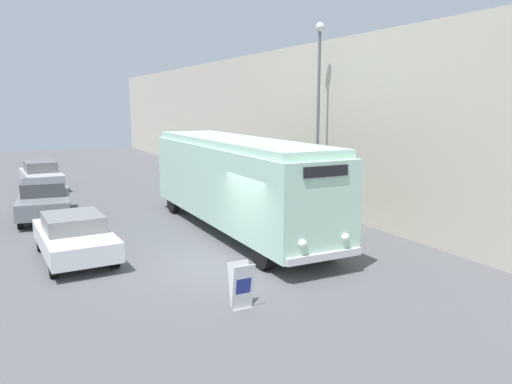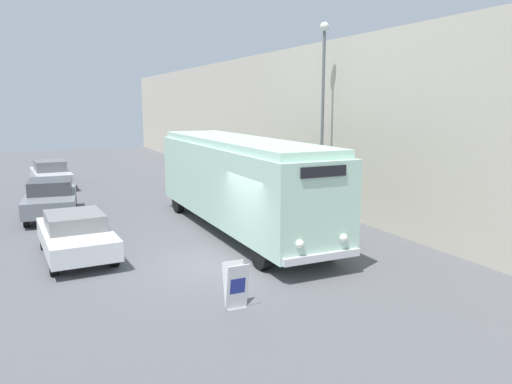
% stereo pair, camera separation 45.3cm
% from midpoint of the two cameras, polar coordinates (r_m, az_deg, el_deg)
% --- Properties ---
extents(ground_plane, '(80.00, 80.00, 0.00)m').
position_cam_midpoint_polar(ground_plane, '(14.46, -4.90, -8.31)').
color(ground_plane, '#56565B').
extents(building_wall_right, '(0.30, 60.00, 7.09)m').
position_cam_midpoint_polar(building_wall_right, '(25.72, 0.92, 7.86)').
color(building_wall_right, beige).
rests_on(building_wall_right, ground_plane).
extents(vintage_bus, '(2.43, 11.08, 3.35)m').
position_cam_midpoint_polar(vintage_bus, '(17.66, -3.00, 1.40)').
color(vintage_bus, black).
rests_on(vintage_bus, ground_plane).
extents(sign_board, '(0.52, 0.39, 1.06)m').
position_cam_midpoint_polar(sign_board, '(11.39, -2.83, -10.73)').
color(sign_board, gray).
rests_on(sign_board, ground_plane).
extents(streetlamp, '(0.36, 0.36, 7.66)m').
position_cam_midpoint_polar(streetlamp, '(20.32, 6.52, 10.85)').
color(streetlamp, '#595E60').
rests_on(streetlamp, ground_plane).
extents(parked_car_near, '(2.05, 4.28, 1.33)m').
position_cam_midpoint_polar(parked_car_near, '(15.83, -20.82, -4.71)').
color(parked_car_near, black).
rests_on(parked_car_near, ground_plane).
extents(parked_car_mid, '(2.34, 4.65, 1.51)m').
position_cam_midpoint_polar(parked_car_mid, '(21.80, -23.58, -0.73)').
color(parked_car_mid, black).
rests_on(parked_car_mid, ground_plane).
extents(parked_car_far, '(2.03, 4.71, 1.46)m').
position_cam_midpoint_polar(parked_car_far, '(29.59, -23.76, 1.86)').
color(parked_car_far, black).
rests_on(parked_car_far, ground_plane).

